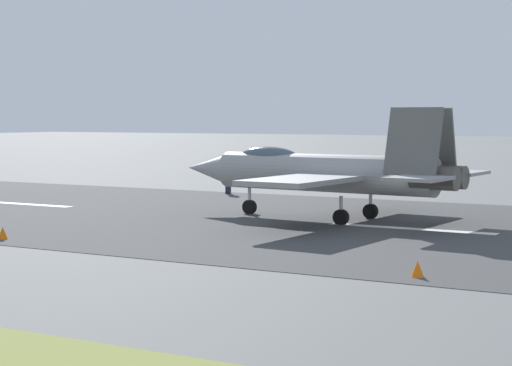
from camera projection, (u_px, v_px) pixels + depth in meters
name	position (u px, v px, depth m)	size (l,w,h in m)	color
ground_plane	(411.00, 229.00, 40.51)	(400.00, 400.00, 0.00)	slate
runway_strip	(412.00, 229.00, 40.50)	(240.00, 26.00, 0.02)	#3E3F40
fighter_jet	(325.00, 172.00, 44.14)	(16.26, 14.43, 5.63)	#939496
crew_person	(228.00, 182.00, 58.86)	(0.45, 0.63, 1.71)	#1E2338
marker_cone_near	(418.00, 269.00, 28.27)	(0.44, 0.44, 0.55)	orange
marker_cone_mid	(3.00, 233.00, 37.02)	(0.44, 0.44, 0.55)	orange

